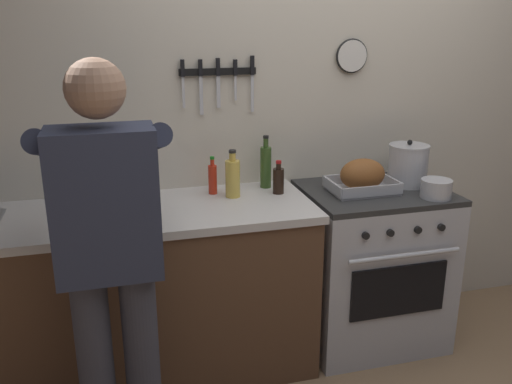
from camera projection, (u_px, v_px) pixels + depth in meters
wall_back at (316, 107)px, 3.10m from camera, size 6.00×0.13×2.60m
counter_block at (110, 297)px, 2.72m from camera, size 2.03×0.65×0.90m
stove at (371, 265)px, 3.08m from camera, size 0.76×0.67×0.90m
person_cook at (109, 249)px, 2.05m from camera, size 0.51×0.63×1.66m
roasting_pan at (362, 177)px, 2.89m from camera, size 0.35×0.26×0.18m
stock_pot at (408, 165)px, 2.99m from camera, size 0.22×0.22×0.26m
saucepan at (436, 189)px, 2.80m from camera, size 0.16×0.16×0.10m
cutting_board at (115, 212)px, 2.57m from camera, size 0.36×0.24×0.02m
bottle_dish_soap at (124, 192)px, 2.61m from camera, size 0.06×0.06×0.21m
bottle_cooking_oil at (233, 177)px, 2.79m from camera, size 0.08×0.08×0.25m
bottle_soy_sauce at (278, 180)px, 2.86m from camera, size 0.06×0.06×0.18m
bottle_hot_sauce at (213, 178)px, 2.85m from camera, size 0.05×0.05×0.20m
bottle_olive_oil at (266, 166)px, 2.95m from camera, size 0.06×0.06×0.29m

